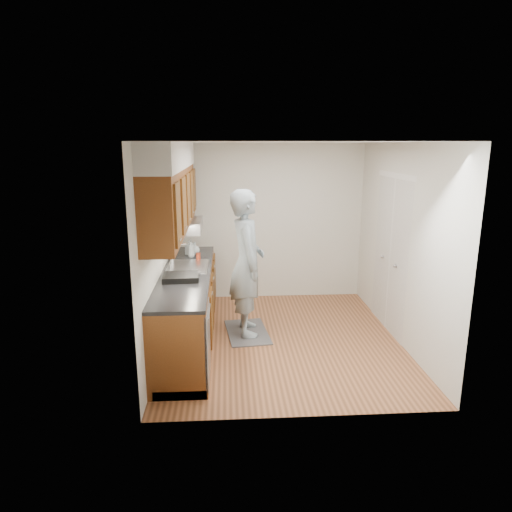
{
  "coord_description": "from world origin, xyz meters",
  "views": [
    {
      "loc": [
        -0.69,
        -5.49,
        2.48
      ],
      "look_at": [
        -0.32,
        0.25,
        1.06
      ],
      "focal_mm": 32.0,
      "sensor_mm": 36.0,
      "label": 1
    }
  ],
  "objects": [
    {
      "name": "closet_door",
      "position": [
        1.49,
        0.3,
        1.02
      ],
      "size": [
        0.02,
        1.22,
        2.05
      ],
      "primitive_type": "cube",
      "color": "white",
      "rests_on": "wall_right"
    },
    {
      "name": "soap_bottle_c",
      "position": [
        -1.15,
        0.91,
        1.03
      ],
      "size": [
        0.19,
        0.19,
        0.18
      ],
      "primitive_type": "imported",
      "rotation": [
        0.0,
        0.0,
        1.07
      ],
      "color": "silver",
      "rests_on": "counter"
    },
    {
      "name": "wall_back",
      "position": [
        0.0,
        1.75,
        1.25
      ],
      "size": [
        3.0,
        0.02,
        2.5
      ],
      "primitive_type": "cube",
      "color": "silver",
      "rests_on": "floor"
    },
    {
      "name": "ceiling",
      "position": [
        0.0,
        0.0,
        2.5
      ],
      "size": [
        3.5,
        3.5,
        0.0
      ],
      "primitive_type": "plane",
      "rotation": [
        3.14,
        0.0,
        0.0
      ],
      "color": "white",
      "rests_on": "wall_left"
    },
    {
      "name": "upper_cabinets",
      "position": [
        -1.33,
        0.05,
        1.95
      ],
      "size": [
        0.47,
        2.8,
        1.21
      ],
      "color": "brown",
      "rests_on": "wall_left"
    },
    {
      "name": "dish_rack",
      "position": [
        -1.23,
        -0.36,
        0.97
      ],
      "size": [
        0.43,
        0.37,
        0.06
      ],
      "primitive_type": "cube",
      "rotation": [
        0.0,
        0.0,
        0.06
      ],
      "color": "black",
      "rests_on": "counter"
    },
    {
      "name": "soap_bottle_b",
      "position": [
        -1.23,
        0.9,
        1.04
      ],
      "size": [
        0.13,
        0.13,
        0.2
      ],
      "primitive_type": "imported",
      "rotation": [
        0.0,
        0.0,
        -0.67
      ],
      "color": "silver",
      "rests_on": "counter"
    },
    {
      "name": "soda_can",
      "position": [
        -1.08,
        0.53,
        0.99
      ],
      "size": [
        0.08,
        0.08,
        0.11
      ],
      "primitive_type": "cylinder",
      "rotation": [
        0.0,
        0.0,
        0.39
      ],
      "color": "#B0381E",
      "rests_on": "counter"
    },
    {
      "name": "floor_mat",
      "position": [
        -0.44,
        0.24,
        0.01
      ],
      "size": [
        0.62,
        0.95,
        0.02
      ],
      "primitive_type": "cube",
      "rotation": [
        0.0,
        0.0,
        0.11
      ],
      "color": "#5B5B5E",
      "rests_on": "floor"
    },
    {
      "name": "counter",
      "position": [
        -1.2,
        -0.0,
        0.49
      ],
      "size": [
        0.64,
        2.8,
        1.3
      ],
      "color": "brown",
      "rests_on": "floor"
    },
    {
      "name": "wall_left",
      "position": [
        -1.5,
        0.0,
        1.25
      ],
      "size": [
        0.02,
        3.5,
        2.5
      ],
      "primitive_type": "cube",
      "color": "silver",
      "rests_on": "floor"
    },
    {
      "name": "floor",
      "position": [
        0.0,
        0.0,
        0.0
      ],
      "size": [
        3.5,
        3.5,
        0.0
      ],
      "primitive_type": "plane",
      "color": "#9D613B",
      "rests_on": "ground"
    },
    {
      "name": "soap_bottle_a",
      "position": [
        -1.19,
        0.75,
        1.06
      ],
      "size": [
        0.11,
        0.11,
        0.25
      ],
      "primitive_type": "imported",
      "rotation": [
        0.0,
        0.0,
        -0.13
      ],
      "color": "silver",
      "rests_on": "counter"
    },
    {
      "name": "wall_right",
      "position": [
        1.5,
        0.0,
        1.25
      ],
      "size": [
        0.02,
        3.5,
        2.5
      ],
      "primitive_type": "cube",
      "color": "silver",
      "rests_on": "floor"
    },
    {
      "name": "person",
      "position": [
        -0.44,
        0.24,
        1.1
      ],
      "size": [
        0.57,
        0.81,
        2.17
      ],
      "primitive_type": "imported",
      "rotation": [
        0.0,
        0.0,
        1.65
      ],
      "color": "#889AA5",
      "rests_on": "floor_mat"
    }
  ]
}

